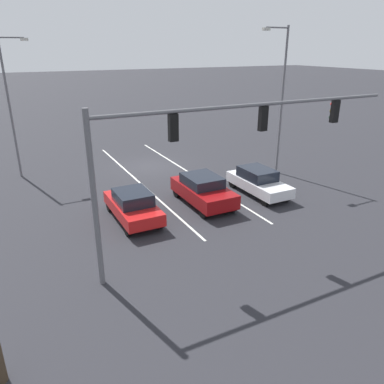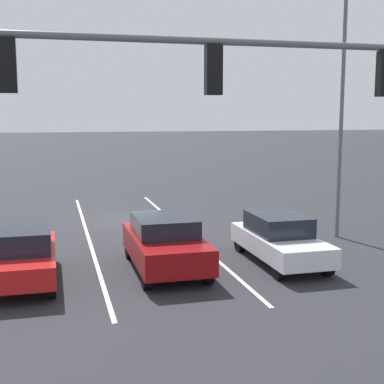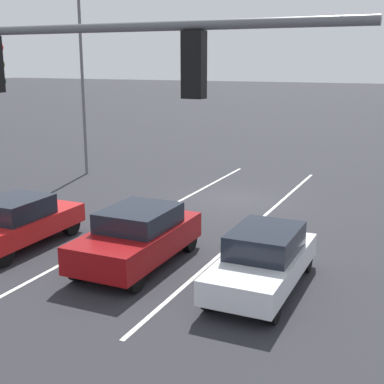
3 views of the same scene
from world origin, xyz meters
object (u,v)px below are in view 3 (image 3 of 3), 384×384
Objects in this scene: car_maroon_midlane_front at (138,236)px; car_white_leftlane_front at (263,259)px; street_lamp_right_shoulder at (85,72)px; car_red_rightlane_front at (18,221)px.

car_maroon_midlane_front is 3.56m from car_white_leftlane_front.
street_lamp_right_shoulder is at bearing -39.05° from car_white_leftlane_front.
street_lamp_right_shoulder is (8.23, -9.46, 4.08)m from car_maroon_midlane_front.
car_red_rightlane_front is (3.99, 0.19, -0.04)m from car_maroon_midlane_front.
car_maroon_midlane_front is 1.02× the size of car_red_rightlane_front.
car_white_leftlane_front is 0.49× the size of street_lamp_right_shoulder.
street_lamp_right_shoulder is (4.25, -9.65, 4.12)m from car_red_rightlane_front.
car_white_leftlane_front is (-3.56, 0.11, -0.06)m from car_maroon_midlane_front.
street_lamp_right_shoulder is at bearing -48.96° from car_maroon_midlane_front.
car_maroon_midlane_front reaches higher than car_white_leftlane_front.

